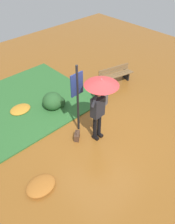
{
  "coord_description": "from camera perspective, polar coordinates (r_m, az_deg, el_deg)",
  "views": [
    {
      "loc": [
        -3.81,
        -3.39,
        5.2
      ],
      "look_at": [
        -0.2,
        0.45,
        0.85
      ],
      "focal_mm": 36.97,
      "sensor_mm": 36.0,
      "label": 1
    }
  ],
  "objects": [
    {
      "name": "park_bench",
      "position": [
        9.51,
        7.01,
        8.92
      ],
      "size": [
        1.43,
        0.71,
        0.75
      ],
      "color": "black",
      "rests_on": "ground_plane"
    },
    {
      "name": "handbag",
      "position": [
        7.13,
        -2.61,
        -5.93
      ],
      "size": [
        0.32,
        0.3,
        0.37
      ],
      "color": "#4C3323",
      "rests_on": "ground_plane"
    },
    {
      "name": "person_with_umbrella",
      "position": [
        6.33,
        3.07,
        4.25
      ],
      "size": [
        0.96,
        0.96,
        2.04
      ],
      "color": "black",
      "rests_on": "ground_plane"
    },
    {
      "name": "grass_verge",
      "position": [
        8.86,
        -16.02,
        2.03
      ],
      "size": [
        4.8,
        4.0,
        0.05
      ],
      "color": "#2D662D",
      "rests_on": "ground_plane"
    },
    {
      "name": "shrub_cluster",
      "position": [
        8.26,
        -8.31,
        2.62
      ],
      "size": [
        0.78,
        0.71,
        0.64
      ],
      "color": "#285628",
      "rests_on": "ground_plane"
    },
    {
      "name": "leaf_pile_by_bench",
      "position": [
        8.5,
        -16.28,
        0.63
      ],
      "size": [
        0.74,
        0.59,
        0.16
      ],
      "color": "#C68428",
      "rests_on": "ground_plane"
    },
    {
      "name": "info_sign_post",
      "position": [
        6.63,
        -2.55,
        4.98
      ],
      "size": [
        0.44,
        0.07,
        2.3
      ],
      "color": "black",
      "rests_on": "ground_plane"
    },
    {
      "name": "ground_plane",
      "position": [
        7.29,
        3.57,
        -6.11
      ],
      "size": [
        18.0,
        18.0,
        0.0
      ],
      "primitive_type": "plane",
      "color": "brown"
    },
    {
      "name": "trash_bin",
      "position": [
        8.36,
        3.82,
        4.58
      ],
      "size": [
        0.42,
        0.42,
        0.83
      ],
      "color": "#4C4C51",
      "rests_on": "ground_plane"
    },
    {
      "name": "leaf_pile_near_person",
      "position": [
        6.19,
        -11.49,
        -17.39
      ],
      "size": [
        0.78,
        0.63,
        0.17
      ],
      "color": "#A86023",
      "rests_on": "ground_plane"
    }
  ]
}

